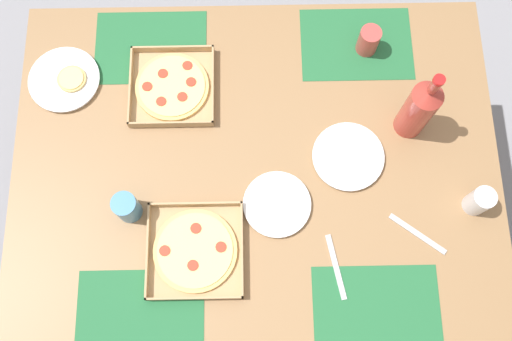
# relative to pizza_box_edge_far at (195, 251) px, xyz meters

# --- Properties ---
(ground_plane) EXTENTS (6.00, 6.00, 0.00)m
(ground_plane) POSITION_rel_pizza_box_edge_far_xyz_m (-0.18, -0.24, -0.76)
(ground_plane) COLOR gray
(dining_table) EXTENTS (1.48, 1.15, 0.75)m
(dining_table) POSITION_rel_pizza_box_edge_far_xyz_m (-0.18, -0.24, -0.11)
(dining_table) COLOR #3F3328
(dining_table) RESTS_ON ground_plane
(placemat_near_left) EXTENTS (0.36, 0.26, 0.00)m
(placemat_near_left) POSITION_rel_pizza_box_edge_far_xyz_m (-0.51, -0.66, -0.01)
(placemat_near_left) COLOR #236638
(placemat_near_left) RESTS_ON dining_table
(placemat_near_right) EXTENTS (0.36, 0.26, 0.00)m
(placemat_near_right) POSITION_rel_pizza_box_edge_far_xyz_m (0.15, -0.66, -0.01)
(placemat_near_right) COLOR #236638
(placemat_near_right) RESTS_ON dining_table
(placemat_far_left) EXTENTS (0.36, 0.26, 0.00)m
(placemat_far_left) POSITION_rel_pizza_box_edge_far_xyz_m (-0.51, 0.18, -0.01)
(placemat_far_left) COLOR #236638
(placemat_far_left) RESTS_ON dining_table
(placemat_far_right) EXTENTS (0.36, 0.26, 0.00)m
(placemat_far_right) POSITION_rel_pizza_box_edge_far_xyz_m (0.15, 0.18, -0.01)
(placemat_far_right) COLOR #236638
(placemat_far_right) RESTS_ON dining_table
(pizza_box_edge_far) EXTENTS (0.28, 0.28, 0.04)m
(pizza_box_edge_far) POSITION_rel_pizza_box_edge_far_xyz_m (0.00, 0.00, 0.00)
(pizza_box_edge_far) COLOR tan
(pizza_box_edge_far) RESTS_ON dining_table
(pizza_box_corner_right) EXTENTS (0.26, 0.26, 0.04)m
(pizza_box_corner_right) POSITION_rel_pizza_box_edge_far_xyz_m (0.08, -0.52, 0.00)
(pizza_box_corner_right) COLOR tan
(pizza_box_corner_right) RESTS_ON dining_table
(plate_middle) EXTENTS (0.20, 0.20, 0.02)m
(plate_middle) POSITION_rel_pizza_box_edge_far_xyz_m (-0.24, -0.13, -0.00)
(plate_middle) COLOR white
(plate_middle) RESTS_ON dining_table
(plate_near_left) EXTENTS (0.22, 0.22, 0.02)m
(plate_near_left) POSITION_rel_pizza_box_edge_far_xyz_m (-0.46, -0.28, -0.00)
(plate_near_left) COLOR white
(plate_near_left) RESTS_ON dining_table
(plate_far_left) EXTENTS (0.23, 0.23, 0.03)m
(plate_far_left) POSITION_rel_pizza_box_edge_far_xyz_m (0.42, -0.55, -0.00)
(plate_far_left) COLOR white
(plate_far_left) RESTS_ON dining_table
(soda_bottle) EXTENTS (0.09, 0.09, 0.32)m
(soda_bottle) POSITION_rel_pizza_box_edge_far_xyz_m (-0.65, -0.38, 0.12)
(soda_bottle) COLOR #B2382D
(soda_bottle) RESTS_ON dining_table
(cup_red) EXTENTS (0.07, 0.07, 0.10)m
(cup_red) POSITION_rel_pizza_box_edge_far_xyz_m (-0.82, -0.12, 0.04)
(cup_red) COLOR silver
(cup_red) RESTS_ON dining_table
(cup_dark) EXTENTS (0.07, 0.07, 0.10)m
(cup_dark) POSITION_rel_pizza_box_edge_far_xyz_m (-0.54, -0.65, 0.04)
(cup_dark) COLOR #BF4742
(cup_dark) RESTS_ON dining_table
(cup_clear_right) EXTENTS (0.07, 0.07, 0.10)m
(cup_clear_right) POSITION_rel_pizza_box_edge_far_xyz_m (0.19, -0.12, 0.04)
(cup_clear_right) COLOR teal
(cup_clear_right) RESTS_ON dining_table
(fork_by_far_right) EXTENTS (0.16, 0.13, 0.00)m
(fork_by_far_right) POSITION_rel_pizza_box_edge_far_xyz_m (-0.65, -0.04, -0.01)
(fork_by_far_right) COLOR #B7B7BC
(fork_by_far_right) RESTS_ON dining_table
(fork_by_near_right) EXTENTS (0.05, 0.19, 0.00)m
(fork_by_near_right) POSITION_rel_pizza_box_edge_far_xyz_m (-0.40, 0.05, -0.01)
(fork_by_near_right) COLOR #B7B7BC
(fork_by_near_right) RESTS_ON dining_table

